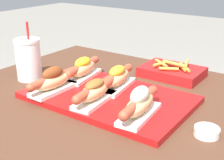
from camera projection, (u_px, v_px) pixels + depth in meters
The scene contains 9 objects.
serving_tray at pixel (108, 97), 0.94m from camera, with size 0.49×0.30×0.02m.
hot_dog_0 at pixel (53, 80), 0.95m from camera, with size 0.06×0.20×0.08m.
hot_dog_1 at pixel (95, 91), 0.88m from camera, with size 0.08×0.20×0.07m.
hot_dog_2 at pixel (140, 104), 0.79m from camera, with size 0.08×0.20×0.08m.
hot_dog_3 at pixel (83, 68), 1.06m from camera, with size 0.08×0.20×0.07m.
hot_dog_4 at pixel (117, 78), 0.97m from camera, with size 0.08×0.20×0.07m.
sauce_bowl at pixel (207, 131), 0.75m from camera, with size 0.06×0.06×0.02m.
drink_cup at pixel (28, 59), 1.09m from camera, with size 0.09×0.09×0.21m.
fries_basket at pixel (172, 71), 1.13m from camera, with size 0.21×0.15×0.06m.
Camera 1 is at (0.45, -0.71, 1.13)m, focal length 50.00 mm.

